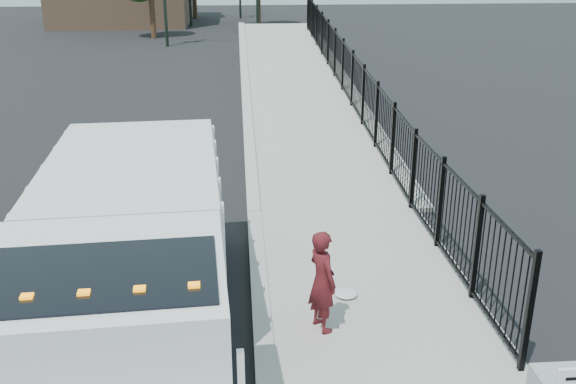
{
  "coord_description": "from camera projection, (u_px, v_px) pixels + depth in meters",
  "views": [
    {
      "loc": [
        -0.28,
        -9.2,
        5.65
      ],
      "look_at": [
        0.6,
        2.0,
        1.34
      ],
      "focal_mm": 40.0,
      "sensor_mm": 36.0,
      "label": 1
    }
  ],
  "objects": [
    {
      "name": "ground",
      "position": [
        261.0,
        312.0,
        10.61
      ],
      "size": [
        120.0,
        120.0,
        0.0
      ],
      "primitive_type": "plane",
      "color": "black",
      "rests_on": "ground"
    },
    {
      "name": "sidewalk",
      "position": [
        406.0,
        379.0,
        8.87
      ],
      "size": [
        3.55,
        12.0,
        0.12
      ],
      "primitive_type": "cube",
      "color": "#9E998E",
      "rests_on": "ground"
    },
    {
      "name": "ramp",
      "position": [
        298.0,
        98.0,
        25.66
      ],
      "size": [
        3.95,
        24.06,
        3.19
      ],
      "primitive_type": "cube",
      "rotation": [
        0.06,
        0.0,
        0.0
      ],
      "color": "#9E998E",
      "rests_on": "ground"
    },
    {
      "name": "iron_fence",
      "position": [
        351.0,
        97.0,
        21.72
      ],
      "size": [
        0.1,
        28.0,
        1.8
      ],
      "primitive_type": "cube",
      "color": "black",
      "rests_on": "ground"
    },
    {
      "name": "truck",
      "position": [
        125.0,
        271.0,
        8.62
      ],
      "size": [
        3.12,
        8.32,
        2.8
      ],
      "rotation": [
        0.0,
        0.0,
        0.06
      ],
      "color": "black",
      "rests_on": "ground"
    },
    {
      "name": "worker",
      "position": [
        322.0,
        281.0,
        9.66
      ],
      "size": [
        0.6,
        0.71,
        1.64
      ],
      "primitive_type": "imported",
      "rotation": [
        0.0,
        0.0,
        2.0
      ],
      "color": "#4F1317",
      "rests_on": "sidewalk"
    },
    {
      "name": "arrow_sign",
      "position": [
        573.0,
        377.0,
        6.63
      ],
      "size": [
        0.35,
        0.04,
        0.22
      ],
      "primitive_type": "cube",
      "color": "white",
      "rests_on": "utility_cabinet"
    },
    {
      "name": "debris",
      "position": [
        346.0,
        293.0,
        10.84
      ],
      "size": [
        0.39,
        0.39,
        0.1
      ],
      "primitive_type": "ellipsoid",
      "color": "silver",
      "rests_on": "sidewalk"
    }
  ]
}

